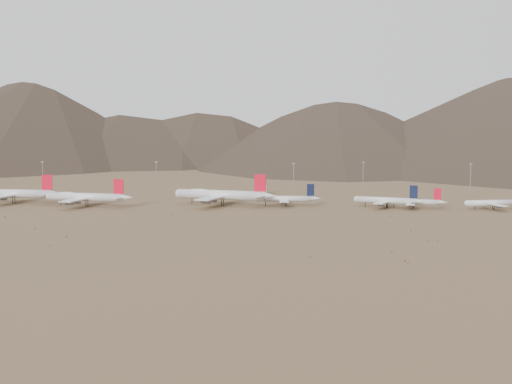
# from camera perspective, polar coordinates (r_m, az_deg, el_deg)

# --- Properties ---
(ground) EXTENTS (3000.00, 3000.00, 0.00)m
(ground) POSITION_cam_1_polar(r_m,az_deg,el_deg) (398.60, -5.20, -1.81)
(ground) COLOR olive
(ground) RESTS_ON ground
(mountain_ridge) EXTENTS (4400.00, 1000.00, 300.00)m
(mountain_ridge) POSITION_cam_1_polar(r_m,az_deg,el_deg) (1294.95, 2.14, 9.69)
(mountain_ridge) COLOR #46362A
(mountain_ridge) RESTS_ON ground
(widebody_west) EXTENTS (68.61, 52.80, 20.37)m
(widebody_west) POSITION_cam_1_polar(r_m,az_deg,el_deg) (477.65, -20.84, -0.12)
(widebody_west) COLOR white
(widebody_west) RESTS_ON ground
(widebody_centre) EXTENTS (63.31, 49.33, 18.91)m
(widebody_centre) POSITION_cam_1_polar(r_m,az_deg,el_deg) (441.78, -14.91, -0.43)
(widebody_centre) COLOR white
(widebody_centre) RESTS_ON ground
(widebody_east) EXTENTS (72.12, 56.91, 21.89)m
(widebody_east) POSITION_cam_1_polar(r_m,az_deg,el_deg) (432.31, -3.12, -0.24)
(widebody_east) COLOR white
(widebody_east) RESTS_ON ground
(narrowbody_a) EXTENTS (45.06, 32.40, 14.86)m
(narrowbody_a) POSITION_cam_1_polar(r_m,az_deg,el_deg) (431.98, 2.74, -0.61)
(narrowbody_a) COLOR white
(narrowbody_a) RESTS_ON ground
(narrowbody_b) EXTENTS (44.80, 33.52, 15.50)m
(narrowbody_b) POSITION_cam_1_polar(r_m,az_deg,el_deg) (427.07, 11.62, -0.75)
(narrowbody_b) COLOR white
(narrowbody_b) RESTS_ON ground
(narrowbody_c) EXTENTS (40.63, 29.72, 13.54)m
(narrowbody_c) POSITION_cam_1_polar(r_m,az_deg,el_deg) (428.45, 13.87, -0.86)
(narrowbody_c) COLOR white
(narrowbody_c) RESTS_ON ground
(narrowbody_d) EXTENTS (41.15, 30.39, 13.88)m
(narrowbody_d) POSITION_cam_1_polar(r_m,az_deg,el_deg) (437.16, 20.41, -0.90)
(narrowbody_d) COLOR white
(narrowbody_d) RESTS_ON ground
(control_tower) EXTENTS (8.00, 8.00, 12.00)m
(control_tower) POSITION_cam_1_polar(r_m,az_deg,el_deg) (512.52, 0.55, 0.37)
(control_tower) COLOR gray
(control_tower) RESTS_ON ground
(mast_far_west) EXTENTS (2.00, 0.60, 25.70)m
(mast_far_west) POSITION_cam_1_polar(r_m,az_deg,el_deg) (560.13, -18.43, 1.42)
(mast_far_west) COLOR gray
(mast_far_west) RESTS_ON ground
(mast_west) EXTENTS (2.00, 0.60, 25.70)m
(mast_west) POSITION_cam_1_polar(r_m,az_deg,el_deg) (536.07, -8.85, 1.47)
(mast_west) COLOR gray
(mast_west) RESTS_ON ground
(mast_centre) EXTENTS (2.00, 0.60, 25.70)m
(mast_centre) POSITION_cam_1_polar(r_m,az_deg,el_deg) (501.76, 3.37, 1.27)
(mast_centre) COLOR gray
(mast_centre) RESTS_ON ground
(mast_east) EXTENTS (2.00, 0.60, 25.70)m
(mast_east) POSITION_cam_1_polar(r_m,az_deg,el_deg) (528.56, 9.50, 1.41)
(mast_east) COLOR gray
(mast_east) RESTS_ON ground
(mast_far_east) EXTENTS (2.00, 0.60, 25.70)m
(mast_far_east) POSITION_cam_1_polar(r_m,az_deg,el_deg) (520.39, 18.53, 1.15)
(mast_far_east) COLOR gray
(mast_far_east) RESTS_ON ground
(desert_scrub) EXTENTS (443.09, 183.80, 0.82)m
(desert_scrub) POSITION_cam_1_polar(r_m,az_deg,el_deg) (315.68, -5.59, -3.60)
(desert_scrub) COLOR olive
(desert_scrub) RESTS_ON ground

